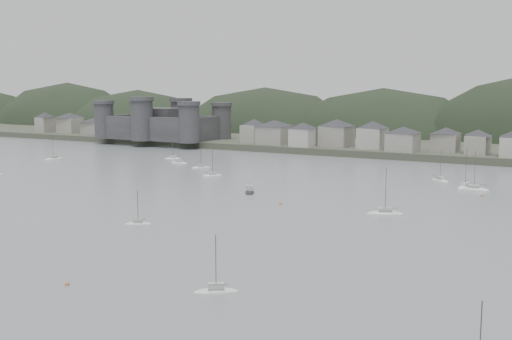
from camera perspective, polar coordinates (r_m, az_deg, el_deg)
The scene contains 9 objects.
ground at distance 118.77m, azimuth -19.04°, elevation -6.90°, with size 900.00×900.00×0.00m, color slate.
far_shore_land at distance 380.09m, azimuth 17.29°, elevation 3.01°, with size 900.00×250.00×3.00m, color #383D2D.
forested_ridge at distance 355.34m, azimuth 16.99°, elevation 0.66°, with size 851.55×103.94×102.57m.
castle at distance 328.77m, azimuth -8.65°, elevation 4.27°, with size 66.00×43.00×20.00m.
waterfront_town at distance 260.51m, azimuth 22.35°, elevation 2.49°, with size 451.48×28.46×12.92m.
sailboat_lead at distance 145.66m, azimuth 11.82°, elevation -3.97°, with size 8.95×6.17×11.76m.
moored_fleet at distance 176.42m, azimuth -5.36°, elevation -1.86°, with size 260.14×169.51×13.25m.
motor_launch_far at distance 171.92m, azimuth -0.59°, elevation -2.03°, with size 5.58×7.23×3.67m.
mooring_buoys at distance 159.94m, azimuth 0.50°, elevation -2.80°, with size 166.85×140.42×0.70m.
Camera 1 is at (88.74, -73.59, 28.54)m, focal length 43.38 mm.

